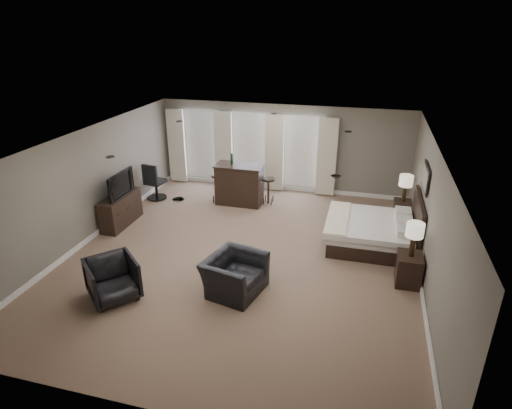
% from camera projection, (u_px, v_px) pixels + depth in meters
% --- Properties ---
extents(room, '(7.60, 8.60, 2.64)m').
position_uv_depth(room, '(242.00, 202.00, 9.01)').
color(room, brown).
rests_on(room, ground).
extents(window_bay, '(5.25, 0.20, 2.30)m').
position_uv_depth(window_bay, '(249.00, 150.00, 12.93)').
color(window_bay, silver).
rests_on(window_bay, room).
extents(bed, '(1.96, 1.87, 1.25)m').
position_uv_depth(bed, '(366.00, 220.00, 9.79)').
color(bed, silver).
rests_on(bed, ground).
extents(nightstand_near, '(0.47, 0.58, 0.63)m').
position_uv_depth(nightstand_near, '(409.00, 269.00, 8.42)').
color(nightstand_near, black).
rests_on(nightstand_near, ground).
extents(nightstand_far, '(0.43, 0.53, 0.58)m').
position_uv_depth(nightstand_far, '(402.00, 212.00, 11.00)').
color(nightstand_far, black).
rests_on(nightstand_far, ground).
extents(lamp_near, '(0.34, 0.34, 0.69)m').
position_uv_depth(lamp_near, '(413.00, 240.00, 8.16)').
color(lamp_near, beige).
rests_on(lamp_near, nightstand_near).
extents(lamp_far, '(0.34, 0.34, 0.70)m').
position_uv_depth(lamp_far, '(405.00, 189.00, 10.75)').
color(lamp_far, beige).
rests_on(lamp_far, nightstand_far).
extents(wall_art, '(0.04, 0.96, 0.56)m').
position_uv_depth(wall_art, '(425.00, 178.00, 9.08)').
color(wall_art, slate).
rests_on(wall_art, room).
extents(dresser, '(0.44, 1.37, 0.79)m').
position_uv_depth(dresser, '(121.00, 210.00, 10.85)').
color(dresser, black).
rests_on(dresser, ground).
extents(tv, '(0.62, 1.08, 0.14)m').
position_uv_depth(tv, '(118.00, 193.00, 10.66)').
color(tv, black).
rests_on(tv, dresser).
extents(armchair_near, '(0.96, 1.25, 0.98)m').
position_uv_depth(armchair_near, '(235.00, 269.00, 8.11)').
color(armchair_near, black).
rests_on(armchair_near, ground).
extents(armchair_far, '(1.17, 1.17, 0.88)m').
position_uv_depth(armchair_far, '(112.00, 278.00, 7.93)').
color(armchair_far, black).
rests_on(armchair_far, ground).
extents(bar_counter, '(1.32, 0.69, 1.15)m').
position_uv_depth(bar_counter, '(239.00, 184.00, 12.02)').
color(bar_counter, black).
rests_on(bar_counter, ground).
extents(bar_stool_left, '(0.49, 0.49, 0.83)m').
position_uv_depth(bar_stool_left, '(219.00, 188.00, 12.18)').
color(bar_stool_left, black).
rests_on(bar_stool_left, ground).
extents(bar_stool_right, '(0.42, 0.42, 0.75)m').
position_uv_depth(bar_stool_right, '(268.00, 191.00, 12.10)').
color(bar_stool_right, black).
rests_on(bar_stool_right, ground).
extents(desk_chair, '(0.64, 0.64, 1.10)m').
position_uv_depth(desk_chair, '(156.00, 181.00, 12.36)').
color(desk_chair, black).
rests_on(desk_chair, ground).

